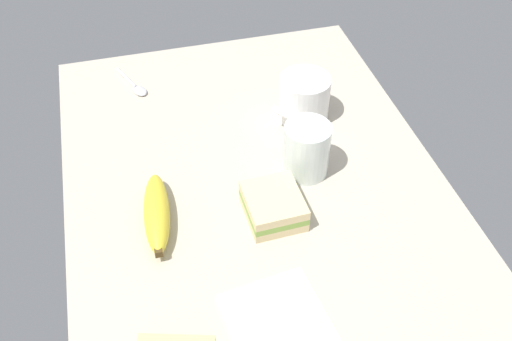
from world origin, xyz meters
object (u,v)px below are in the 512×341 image
Objects in this scene: coffee_mug_black at (304,98)px; paper_napkin at (277,319)px; sandwich_side at (273,206)px; glass_of_milk at (306,151)px; spoon at (135,86)px; banana at (157,213)px.

paper_napkin is (-41.36, 17.19, -4.37)cm from coffee_mug_black.
glass_of_milk reaches higher than sandwich_side.
coffee_mug_black is at bearing -120.08° from spoon.
glass_of_milk is (-14.20, 4.23, -0.00)cm from coffee_mug_black.
sandwich_side is 12.16cm from glass_of_milk.
spoon is (17.53, 30.27, -4.13)cm from coffee_mug_black.
sandwich_side reaches higher than paper_napkin.
coffee_mug_black is 14.82cm from glass_of_milk.
sandwich_side is 44.14cm from spoon.
sandwich_side is 1.03× the size of glass_of_milk.
coffee_mug_black is at bearing -16.61° from glass_of_milk.
banana reaches higher than spoon.
coffee_mug_black is 26.12cm from sandwich_side.
glass_of_milk is at bearing -25.50° from paper_napkin.
sandwich_side reaches higher than banana.
coffee_mug_black is 36.36cm from banana.
paper_napkin is (-18.53, 4.70, -2.05)cm from sandwich_side.
banana is (-19.34, 30.70, -2.47)cm from coffee_mug_black.
coffee_mug_black reaches higher than paper_napkin.
glass_of_milk is at bearing -43.75° from sandwich_side.
coffee_mug_black reaches higher than sandwich_side.
coffee_mug_black is 0.89× the size of paper_napkin.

